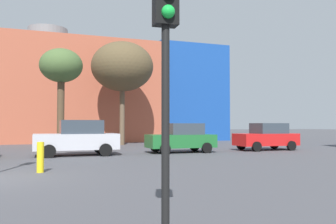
{
  "coord_description": "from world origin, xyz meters",
  "views": [
    {
      "loc": [
        1.66,
        -12.04,
        1.65
      ],
      "look_at": [
        8.46,
        6.77,
        2.37
      ],
      "focal_mm": 38.0,
      "sensor_mm": 36.0,
      "label": 1
    }
  ],
  "objects_px": {
    "bollard_yellow_1": "(40,157)",
    "bare_tree_1": "(122,67)",
    "bare_tree_0": "(61,68)",
    "parked_car_2": "(78,138)",
    "parked_car_4": "(267,137)",
    "traffic_light_near_right": "(166,37)",
    "parked_car_3": "(182,138)"
  },
  "relations": [
    {
      "from": "parked_car_3",
      "to": "bare_tree_1",
      "type": "height_order",
      "value": "bare_tree_1"
    },
    {
      "from": "bare_tree_0",
      "to": "bare_tree_1",
      "type": "relative_size",
      "value": 0.82
    },
    {
      "from": "parked_car_2",
      "to": "bare_tree_0",
      "type": "relative_size",
      "value": 0.63
    },
    {
      "from": "parked_car_3",
      "to": "parked_car_2",
      "type": "bearing_deg",
      "value": -0.0
    },
    {
      "from": "traffic_light_near_right",
      "to": "bare_tree_0",
      "type": "relative_size",
      "value": 0.58
    },
    {
      "from": "parked_car_3",
      "to": "bare_tree_0",
      "type": "height_order",
      "value": "bare_tree_0"
    },
    {
      "from": "parked_car_3",
      "to": "traffic_light_near_right",
      "type": "relative_size",
      "value": 1.0
    },
    {
      "from": "parked_car_3",
      "to": "bare_tree_0",
      "type": "xyz_separation_m",
      "value": [
        -6.6,
        6.09,
        4.75
      ]
    },
    {
      "from": "parked_car_2",
      "to": "parked_car_3",
      "type": "bearing_deg",
      "value": 180.0
    },
    {
      "from": "parked_car_2",
      "to": "parked_car_4",
      "type": "relative_size",
      "value": 1.08
    },
    {
      "from": "parked_car_4",
      "to": "bare_tree_1",
      "type": "xyz_separation_m",
      "value": [
        -7.6,
        9.01,
        5.54
      ]
    },
    {
      "from": "bollard_yellow_1",
      "to": "bare_tree_1",
      "type": "bearing_deg",
      "value": 67.9
    },
    {
      "from": "parked_car_2",
      "to": "parked_car_4",
      "type": "bearing_deg",
      "value": 180.0
    },
    {
      "from": "parked_car_3",
      "to": "parked_car_4",
      "type": "relative_size",
      "value": 0.99
    },
    {
      "from": "parked_car_2",
      "to": "bare_tree_0",
      "type": "bearing_deg",
      "value": -84.68
    },
    {
      "from": "traffic_light_near_right",
      "to": "parked_car_2",
      "type": "bearing_deg",
      "value": -177.53
    },
    {
      "from": "parked_car_3",
      "to": "traffic_light_near_right",
      "type": "bearing_deg",
      "value": 67.1
    },
    {
      "from": "parked_car_4",
      "to": "bare_tree_1",
      "type": "relative_size",
      "value": 0.48
    },
    {
      "from": "parked_car_2",
      "to": "parked_car_3",
      "type": "xyz_separation_m",
      "value": [
        6.04,
        -0.0,
        -0.08
      ]
    },
    {
      "from": "traffic_light_near_right",
      "to": "bare_tree_1",
      "type": "height_order",
      "value": "bare_tree_1"
    },
    {
      "from": "traffic_light_near_right",
      "to": "bare_tree_0",
      "type": "bearing_deg",
      "value": -175.76
    },
    {
      "from": "bare_tree_0",
      "to": "bollard_yellow_1",
      "type": "height_order",
      "value": "bare_tree_0"
    },
    {
      "from": "bollard_yellow_1",
      "to": "parked_car_2",
      "type": "bearing_deg",
      "value": 73.86
    },
    {
      "from": "parked_car_3",
      "to": "bollard_yellow_1",
      "type": "height_order",
      "value": "parked_car_3"
    },
    {
      "from": "bare_tree_0",
      "to": "parked_car_2",
      "type": "bearing_deg",
      "value": -84.68
    },
    {
      "from": "parked_car_3",
      "to": "parked_car_4",
      "type": "xyz_separation_m",
      "value": [
        5.99,
        -0.0,
        0.01
      ]
    },
    {
      "from": "parked_car_2",
      "to": "traffic_light_near_right",
      "type": "height_order",
      "value": "traffic_light_near_right"
    },
    {
      "from": "traffic_light_near_right",
      "to": "bare_tree_1",
      "type": "bearing_deg",
      "value": 172.21
    },
    {
      "from": "parked_car_2",
      "to": "bare_tree_1",
      "type": "distance_m",
      "value": 11.43
    },
    {
      "from": "bare_tree_1",
      "to": "parked_car_2",
      "type": "bearing_deg",
      "value": -116.14
    },
    {
      "from": "bollard_yellow_1",
      "to": "parked_car_4",
      "type": "bearing_deg",
      "value": 25.18
    },
    {
      "from": "parked_car_4",
      "to": "traffic_light_near_right",
      "type": "height_order",
      "value": "traffic_light_near_right"
    }
  ]
}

